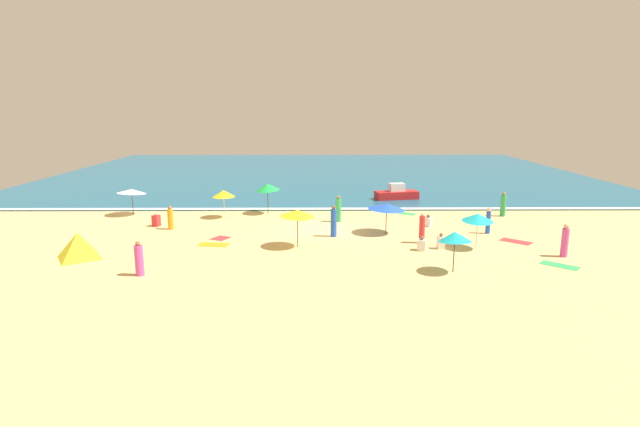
# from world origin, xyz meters

# --- Properties ---
(ground_plane) EXTENTS (60.00, 60.00, 0.00)m
(ground_plane) POSITION_xyz_m (0.00, 0.00, 0.00)
(ground_plane) COLOR #D8B775
(ocean_water) EXTENTS (60.00, 44.00, 0.10)m
(ocean_water) POSITION_xyz_m (0.00, 28.00, 0.05)
(ocean_water) COLOR #196084
(ocean_water) RESTS_ON ground_plane
(wave_breaker_foam) EXTENTS (57.00, 0.70, 0.01)m
(wave_breaker_foam) POSITION_xyz_m (0.00, 6.30, 0.10)
(wave_breaker_foam) COLOR white
(wave_breaker_foam) RESTS_ON ocean_water
(beach_umbrella_0) EXTENTS (1.93, 1.96, 2.07)m
(beach_umbrella_0) POSITION_xyz_m (6.15, -8.48, 1.75)
(beach_umbrella_0) COLOR #4C3823
(beach_umbrella_0) RESTS_ON ground_plane
(beach_umbrella_1) EXTENTS (2.46, 2.46, 2.33)m
(beach_umbrella_1) POSITION_xyz_m (-3.97, 4.99, 2.00)
(beach_umbrella_1) COLOR #4C3823
(beach_umbrella_1) RESTS_ON ground_plane
(beach_umbrella_2) EXTENTS (2.25, 2.25, 2.00)m
(beach_umbrella_2) POSITION_xyz_m (-6.96, 3.67, 1.74)
(beach_umbrella_2) COLOR silver
(beach_umbrella_2) RESTS_ON ground_plane
(beach_umbrella_3) EXTENTS (2.87, 2.86, 1.94)m
(beach_umbrella_3) POSITION_xyz_m (3.96, -0.90, 1.70)
(beach_umbrella_3) COLOR #4C3823
(beach_umbrella_3) RESTS_ON ground_plane
(beach_umbrella_4) EXTENTS (2.90, 2.90, 1.99)m
(beach_umbrella_4) POSITION_xyz_m (-13.80, 4.63, 1.76)
(beach_umbrella_4) COLOR #4C3823
(beach_umbrella_4) RESTS_ON ground_plane
(beach_umbrella_5) EXTENTS (1.73, 1.76, 2.06)m
(beach_umbrella_5) POSITION_xyz_m (8.52, -4.40, 1.77)
(beach_umbrella_5) COLOR silver
(beach_umbrella_5) RESTS_ON ground_plane
(beach_umbrella_6) EXTENTS (2.71, 2.71, 2.18)m
(beach_umbrella_6) POSITION_xyz_m (-1.46, -3.99, 1.94)
(beach_umbrella_6) COLOR #4C3823
(beach_umbrella_6) RESTS_ON ground_plane
(beach_tent) EXTENTS (2.27, 2.33, 1.39)m
(beach_tent) POSITION_xyz_m (-12.79, -6.09, 0.70)
(beach_tent) COLOR yellow
(beach_tent) RESTS_ON ground_plane
(beachgoer_0) EXTENTS (0.51, 0.51, 1.92)m
(beachgoer_0) POSITION_xyz_m (0.65, -1.69, 0.90)
(beachgoer_0) COLOR blue
(beachgoer_0) RESTS_ON ground_plane
(beachgoer_1) EXTENTS (0.51, 0.51, 1.76)m
(beachgoer_1) POSITION_xyz_m (13.08, 4.02, 0.82)
(beachgoer_1) COLOR green
(beachgoer_1) RESTS_ON ground_plane
(beachgoer_2) EXTENTS (0.48, 0.48, 1.53)m
(beachgoer_2) POSITION_xyz_m (-9.81, 0.24, 0.71)
(beachgoer_2) COLOR orange
(beachgoer_2) RESTS_ON ground_plane
(beachgoer_3) EXTENTS (0.49, 0.49, 1.67)m
(beachgoer_3) POSITION_xyz_m (-8.69, -8.84, 0.77)
(beachgoer_3) COLOR #D84CA5
(beachgoer_3) RESTS_ON ground_plane
(beachgoer_4) EXTENTS (0.40, 0.40, 0.90)m
(beachgoer_4) POSITION_xyz_m (6.54, -4.44, 0.39)
(beachgoer_4) COLOR white
(beachgoer_4) RESTS_ON ground_plane
(beachgoer_5) EXTENTS (0.55, 0.55, 0.93)m
(beachgoer_5) POSITION_xyz_m (-11.01, 1.09, 0.40)
(beachgoer_5) COLOR red
(beachgoer_5) RESTS_ON ground_plane
(beachgoer_6) EXTENTS (0.47, 0.47, 1.81)m
(beachgoer_6) POSITION_xyz_m (5.72, -3.21, 0.85)
(beachgoer_6) COLOR red
(beachgoer_6) RESTS_ON ground_plane
(beachgoer_7) EXTENTS (0.40, 0.40, 1.66)m
(beachgoer_7) POSITION_xyz_m (10.31, -1.01, 0.83)
(beachgoer_7) COLOR blue
(beachgoer_7) RESTS_ON ground_plane
(beachgoer_8) EXTENTS (0.64, 0.64, 0.79)m
(beachgoer_8) POSITION_xyz_m (7.00, 0.93, 0.32)
(beachgoer_8) COLOR white
(beachgoer_8) RESTS_ON ground_plane
(beachgoer_9) EXTENTS (0.53, 0.53, 1.82)m
(beachgoer_9) POSITION_xyz_m (1.11, 2.33, 0.85)
(beachgoer_9) COLOR green
(beachgoer_9) RESTS_ON ground_plane
(beachgoer_10) EXTENTS (0.58, 0.58, 0.82)m
(beachgoer_10) POSITION_xyz_m (5.40, -4.75, 0.34)
(beachgoer_10) COLOR white
(beachgoer_10) RESTS_ON ground_plane
(beachgoer_11) EXTENTS (0.49, 0.49, 1.78)m
(beachgoer_11) POSITION_xyz_m (12.67, -5.99, 0.84)
(beachgoer_11) COLOR #D84CA5
(beachgoer_11) RESTS_ON ground_plane
(beach_towel_0) EXTENTS (1.85, 1.77, 0.01)m
(beach_towel_0) POSITION_xyz_m (11.74, -7.53, 0.01)
(beach_towel_0) COLOR green
(beach_towel_0) RESTS_ON ground_plane
(beach_towel_1) EXTENTS (1.87, 1.81, 0.01)m
(beach_towel_1) POSITION_xyz_m (11.33, -2.97, 0.01)
(beach_towel_1) COLOR red
(beach_towel_1) RESTS_ON ground_plane
(beach_towel_2) EXTENTS (1.44, 1.35, 0.01)m
(beach_towel_2) POSITION_xyz_m (6.35, 4.85, 0.01)
(beach_towel_2) COLOR green
(beach_towel_2) RESTS_ON ground_plane
(beach_towel_3) EXTENTS (1.29, 1.34, 0.01)m
(beach_towel_3) POSITION_xyz_m (-6.18, -2.10, 0.01)
(beach_towel_3) COLOR red
(beach_towel_3) RESTS_ON ground_plane
(beach_towel_4) EXTENTS (1.85, 1.11, 0.01)m
(beach_towel_4) POSITION_xyz_m (-6.31, -3.53, 0.01)
(beach_towel_4) COLOR orange
(beach_towel_4) RESTS_ON ground_plane
(small_boat_0) EXTENTS (3.78, 1.99, 1.34)m
(small_boat_0) POSITION_xyz_m (6.39, 10.44, 0.55)
(small_boat_0) COLOR red
(small_boat_0) RESTS_ON ocean_water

